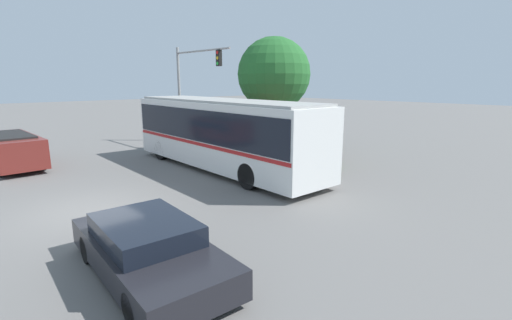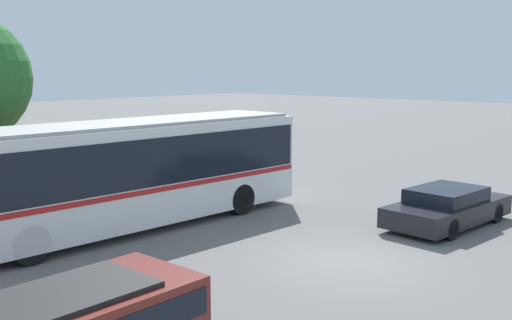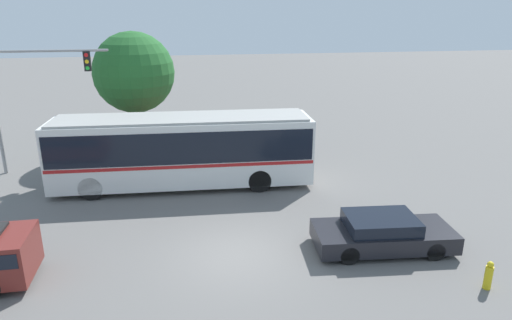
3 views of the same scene
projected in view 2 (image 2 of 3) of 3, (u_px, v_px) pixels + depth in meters
ground_plane at (347, 260)px, 14.89m from camera, size 140.00×140.00×0.00m
city_bus at (134, 167)px, 17.74m from camera, size 11.39×3.20×3.16m
sedan_foreground at (447, 207)px, 18.04m from camera, size 4.67×2.30×1.17m
flowering_hedge at (60, 185)px, 20.13m from camera, size 7.39×1.29×1.67m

